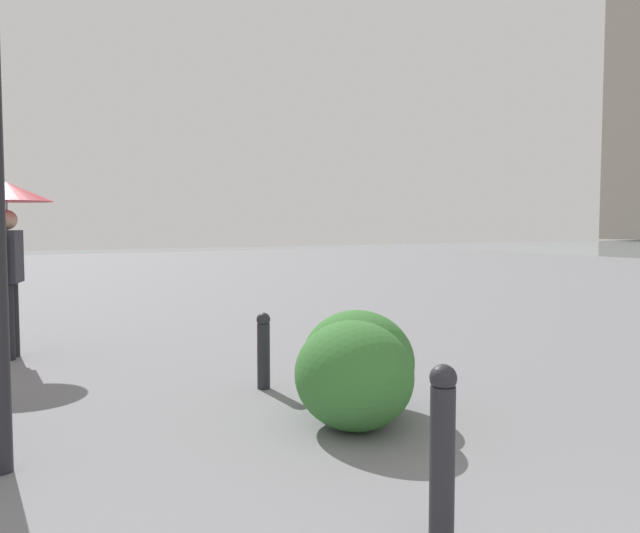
% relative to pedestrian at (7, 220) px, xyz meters
% --- Properties ---
extents(pedestrian, '(1.00, 1.00, 2.03)m').
position_rel_pedestrian_xyz_m(pedestrian, '(0.00, 0.00, 0.00)').
color(pedestrian, black).
rests_on(pedestrian, ground).
extents(bollard_near, '(0.13, 0.13, 0.89)m').
position_rel_pedestrian_xyz_m(bollard_near, '(-5.80, -1.47, -1.14)').
color(bollard_near, '#232328').
rests_on(bollard_near, ground).
extents(bollard_mid, '(0.13, 0.13, 0.72)m').
position_rel_pedestrian_xyz_m(bollard_mid, '(-2.69, -1.97, -1.22)').
color(bollard_mid, '#232328').
rests_on(bollard_mid, ground).
extents(shrub_low, '(0.97, 0.87, 0.82)m').
position_rel_pedestrian_xyz_m(shrub_low, '(-4.10, -2.06, -1.19)').
color(shrub_low, '#387533').
rests_on(shrub_low, ground).
extents(shrub_round, '(0.99, 0.89, 0.84)m').
position_rel_pedestrian_xyz_m(shrub_round, '(-3.75, -2.33, -1.18)').
color(shrub_round, '#387533').
rests_on(shrub_round, ground).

